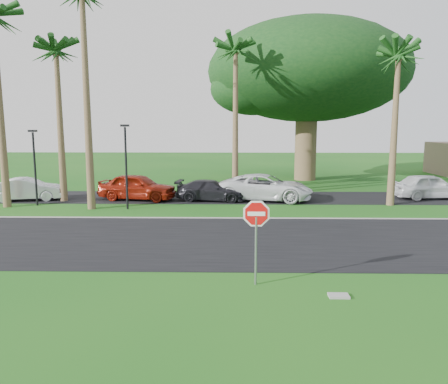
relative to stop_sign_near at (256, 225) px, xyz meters
name	(u,v)px	position (x,y,z in m)	size (l,w,h in m)	color
ground	(237,254)	(-0.50, 3.00, -1.77)	(120.00, 120.00, 0.00)	#134E13
road	(237,240)	(-0.50, 5.00, -1.76)	(120.00, 8.00, 0.02)	black
parking_strip	(235,197)	(-0.50, 15.50, -1.76)	(120.00, 5.00, 0.02)	black
curb	(236,218)	(-0.50, 9.05, -1.74)	(120.00, 0.12, 0.06)	gray
stop_sign_near	(256,225)	(0.00, 0.00, 0.00)	(1.05, 0.07, 2.62)	gray
palm_left_mid	(56,55)	(-11.00, 14.00, 6.90)	(5.00, 5.00, 10.00)	brown
palm_center	(236,54)	(-0.50, 17.00, 7.39)	(5.00, 5.00, 10.50)	brown
palm_right_near	(398,60)	(8.50, 13.00, 6.42)	(5.00, 5.00, 9.50)	brown
canopy_tree	(308,72)	(5.50, 25.00, 7.17)	(16.50, 16.50, 13.12)	brown
streetlight_left	(35,162)	(-12.00, 12.50, 0.72)	(0.45, 0.25, 4.34)	black
streetlight_right	(126,161)	(-6.50, 11.50, 0.88)	(0.45, 0.25, 4.64)	black
car_silver	(28,189)	(-13.27, 14.10, -1.08)	(1.47, 4.20, 1.38)	silver
car_red	(137,187)	(-6.57, 14.45, -0.96)	(1.92, 4.77, 1.63)	maroon
car_dark	(211,191)	(-1.97, 14.24, -1.15)	(1.76, 4.33, 1.26)	black
car_minivan	(265,188)	(1.35, 14.47, -0.97)	(2.65, 5.75, 1.60)	silver
car_pickup	(429,187)	(11.72, 15.24, -0.99)	(1.85, 4.59, 1.57)	silver
utility_slab	(339,296)	(2.20, -0.90, -1.74)	(0.55, 0.35, 0.06)	gray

